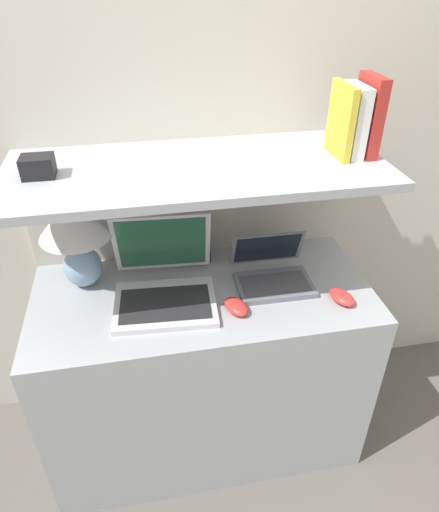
{
  "coord_description": "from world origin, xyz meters",
  "views": [
    {
      "loc": [
        -0.18,
        -0.98,
        1.77
      ],
      "look_at": [
        0.06,
        0.28,
        0.93
      ],
      "focal_mm": 32.0,
      "sensor_mm": 36.0,
      "label": 1
    }
  ],
  "objects_px": {
    "laptop_large": "(164,282)",
    "computer_mouse": "(236,306)",
    "router_box": "(195,244)",
    "second_mouse": "(342,297)",
    "table_lamp": "(75,229)",
    "book_yellow": "(341,121)",
    "shelf_gadget": "(38,167)",
    "book_red": "(369,116)",
    "laptop_small": "(272,273)",
    "book_white": "(353,121)"
  },
  "relations": [
    {
      "from": "second_mouse",
      "to": "book_yellow",
      "type": "height_order",
      "value": "book_yellow"
    },
    {
      "from": "second_mouse",
      "to": "shelf_gadget",
      "type": "bearing_deg",
      "value": 167.6
    },
    {
      "from": "router_box",
      "to": "book_yellow",
      "type": "xyz_separation_m",
      "value": [
        0.45,
        -0.15,
        0.49
      ]
    },
    {
      "from": "book_white",
      "to": "book_yellow",
      "type": "relative_size",
      "value": 0.98
    },
    {
      "from": "router_box",
      "to": "book_yellow",
      "type": "height_order",
      "value": "book_yellow"
    },
    {
      "from": "laptop_small",
      "to": "book_white",
      "type": "height_order",
      "value": "book_white"
    },
    {
      "from": "book_red",
      "to": "book_yellow",
      "type": "height_order",
      "value": "book_red"
    },
    {
      "from": "table_lamp",
      "to": "second_mouse",
      "type": "height_order",
      "value": "table_lamp"
    },
    {
      "from": "shelf_gadget",
      "to": "book_white",
      "type": "bearing_deg",
      "value": 0.0
    },
    {
      "from": "table_lamp",
      "to": "second_mouse",
      "type": "bearing_deg",
      "value": -17.21
    },
    {
      "from": "laptop_large",
      "to": "computer_mouse",
      "type": "xyz_separation_m",
      "value": [
        0.23,
        -0.12,
        -0.04
      ]
    },
    {
      "from": "second_mouse",
      "to": "book_red",
      "type": "bearing_deg",
      "value": 66.21
    },
    {
      "from": "laptop_large",
      "to": "book_yellow",
      "type": "bearing_deg",
      "value": 5.95
    },
    {
      "from": "laptop_large",
      "to": "shelf_gadget",
      "type": "distance_m",
      "value": 0.54
    },
    {
      "from": "laptop_large",
      "to": "computer_mouse",
      "type": "height_order",
      "value": "laptop_large"
    },
    {
      "from": "laptop_large",
      "to": "book_yellow",
      "type": "distance_m",
      "value": 0.78
    },
    {
      "from": "table_lamp",
      "to": "computer_mouse",
      "type": "relative_size",
      "value": 2.86
    },
    {
      "from": "computer_mouse",
      "to": "shelf_gadget",
      "type": "xyz_separation_m",
      "value": [
        -0.56,
        0.18,
        0.46
      ]
    },
    {
      "from": "laptop_large",
      "to": "book_white",
      "type": "xyz_separation_m",
      "value": [
        0.63,
        0.06,
        0.5
      ]
    },
    {
      "from": "book_red",
      "to": "computer_mouse",
      "type": "bearing_deg",
      "value": -157.93
    },
    {
      "from": "table_lamp",
      "to": "computer_mouse",
      "type": "distance_m",
      "value": 0.6
    },
    {
      "from": "computer_mouse",
      "to": "book_yellow",
      "type": "bearing_deg",
      "value": 26.82
    },
    {
      "from": "computer_mouse",
      "to": "second_mouse",
      "type": "bearing_deg",
      "value": -2.93
    },
    {
      "from": "router_box",
      "to": "table_lamp",
      "type": "bearing_deg",
      "value": -169.02
    },
    {
      "from": "laptop_small",
      "to": "book_yellow",
      "type": "bearing_deg",
      "value": 13.36
    },
    {
      "from": "laptop_large",
      "to": "second_mouse",
      "type": "distance_m",
      "value": 0.61
    },
    {
      "from": "laptop_small",
      "to": "second_mouse",
      "type": "bearing_deg",
      "value": -37.29
    },
    {
      "from": "router_box",
      "to": "second_mouse",
      "type": "bearing_deg",
      "value": -37.56
    },
    {
      "from": "laptop_large",
      "to": "book_red",
      "type": "distance_m",
      "value": 0.86
    },
    {
      "from": "book_yellow",
      "to": "shelf_gadget",
      "type": "height_order",
      "value": "book_yellow"
    },
    {
      "from": "router_box",
      "to": "book_yellow",
      "type": "distance_m",
      "value": 0.68
    },
    {
      "from": "computer_mouse",
      "to": "book_white",
      "type": "distance_m",
      "value": 0.7
    },
    {
      "from": "table_lamp",
      "to": "laptop_large",
      "type": "height_order",
      "value": "table_lamp"
    },
    {
      "from": "laptop_large",
      "to": "table_lamp",
      "type": "bearing_deg",
      "value": 155.25
    },
    {
      "from": "table_lamp",
      "to": "router_box",
      "type": "relative_size",
      "value": 2.4
    },
    {
      "from": "second_mouse",
      "to": "book_red",
      "type": "height_order",
      "value": "book_red"
    },
    {
      "from": "book_red",
      "to": "book_white",
      "type": "height_order",
      "value": "book_red"
    },
    {
      "from": "computer_mouse",
      "to": "router_box",
      "type": "bearing_deg",
      "value": 104.88
    },
    {
      "from": "book_white",
      "to": "shelf_gadget",
      "type": "xyz_separation_m",
      "value": [
        -0.97,
        0.0,
        -0.08
      ]
    },
    {
      "from": "router_box",
      "to": "shelf_gadget",
      "type": "relative_size",
      "value": 1.56
    },
    {
      "from": "book_yellow",
      "to": "shelf_gadget",
      "type": "relative_size",
      "value": 2.42
    },
    {
      "from": "laptop_large",
      "to": "laptop_small",
      "type": "height_order",
      "value": "laptop_large"
    },
    {
      "from": "laptop_small",
      "to": "shelf_gadget",
      "type": "xyz_separation_m",
      "value": [
        -0.72,
        0.05,
        0.44
      ]
    },
    {
      "from": "book_white",
      "to": "router_box",
      "type": "bearing_deg",
      "value": 163.62
    },
    {
      "from": "second_mouse",
      "to": "shelf_gadget",
      "type": "relative_size",
      "value": 1.28
    },
    {
      "from": "laptop_large",
      "to": "second_mouse",
      "type": "xyz_separation_m",
      "value": [
        0.59,
        -0.14,
        -0.04
      ]
    },
    {
      "from": "laptop_large",
      "to": "router_box",
      "type": "height_order",
      "value": "laptop_large"
    },
    {
      "from": "router_box",
      "to": "shelf_gadget",
      "type": "distance_m",
      "value": 0.64
    },
    {
      "from": "laptop_large",
      "to": "computer_mouse",
      "type": "relative_size",
      "value": 3.01
    },
    {
      "from": "laptop_large",
      "to": "book_red",
      "type": "relative_size",
      "value": 1.49
    }
  ]
}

